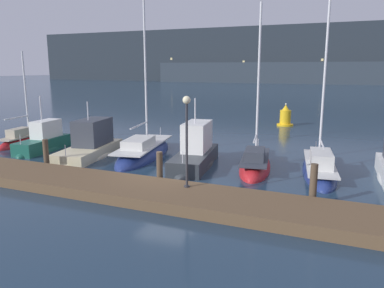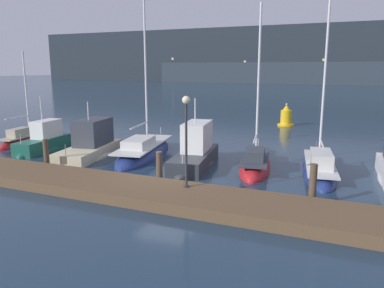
% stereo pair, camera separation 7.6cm
% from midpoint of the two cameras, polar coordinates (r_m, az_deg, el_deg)
% --- Properties ---
extents(ground_plane, '(400.00, 400.00, 0.00)m').
position_cam_midpoint_polar(ground_plane, '(17.71, -3.84, -5.66)').
color(ground_plane, '#1E3347').
extents(dock, '(36.10, 2.80, 0.45)m').
position_cam_midpoint_polar(dock, '(15.73, -7.67, -7.12)').
color(dock, brown).
rests_on(dock, ground).
extents(mooring_pile_1, '(0.28, 0.28, 1.62)m').
position_cam_midpoint_polar(mooring_pile_1, '(20.81, -21.22, -1.52)').
color(mooring_pile_1, '#4C3D2D').
rests_on(mooring_pile_1, ground).
extents(mooring_pile_2, '(0.28, 0.28, 1.55)m').
position_cam_midpoint_polar(mooring_pile_2, '(16.94, -4.87, -3.75)').
color(mooring_pile_2, '#4C3D2D').
rests_on(mooring_pile_2, ground).
extents(mooring_pile_3, '(0.28, 0.28, 1.66)m').
position_cam_midpoint_polar(mooring_pile_3, '(15.11, 18.07, -5.98)').
color(mooring_pile_3, '#4C3D2D').
rests_on(mooring_pile_3, ground).
extents(sailboat_berth_1, '(1.84, 5.17, 7.00)m').
position_cam_midpoint_polar(sailboat_berth_1, '(28.75, -23.90, 0.30)').
color(sailboat_berth_1, red).
rests_on(sailboat_berth_1, ground).
extents(motorboat_berth_2, '(1.95, 4.69, 4.11)m').
position_cam_midpoint_polar(motorboat_berth_2, '(25.81, -21.55, -0.21)').
color(motorboat_berth_2, '#195647').
rests_on(motorboat_berth_2, ground).
extents(motorboat_berth_3, '(3.18, 6.32, 3.79)m').
position_cam_midpoint_polar(motorboat_berth_3, '(23.38, -15.14, -0.77)').
color(motorboat_berth_3, beige).
rests_on(motorboat_berth_3, ground).
extents(sailboat_berth_4, '(3.53, 7.79, 10.20)m').
position_cam_midpoint_polar(sailboat_berth_4, '(22.82, -7.22, -1.54)').
color(sailboat_berth_4, navy).
rests_on(sailboat_berth_4, ground).
extents(motorboat_berth_5, '(2.69, 5.97, 4.24)m').
position_cam_midpoint_polar(motorboat_berth_5, '(20.34, 0.58, -2.11)').
color(motorboat_berth_5, '#2D3338').
rests_on(motorboat_berth_5, ground).
extents(sailboat_berth_6, '(2.49, 5.59, 9.20)m').
position_cam_midpoint_polar(sailboat_berth_6, '(19.98, 9.68, -3.47)').
color(sailboat_berth_6, red).
rests_on(sailboat_berth_6, ground).
extents(sailboat_berth_7, '(2.60, 7.11, 9.33)m').
position_cam_midpoint_polar(sailboat_berth_7, '(20.10, 18.91, -3.77)').
color(sailboat_berth_7, navy).
rests_on(sailboat_berth_7, ground).
extents(channel_buoy, '(1.47, 1.47, 2.06)m').
position_cam_midpoint_polar(channel_buoy, '(35.39, 14.19, 3.96)').
color(channel_buoy, gold).
rests_on(channel_buoy, ground).
extents(dock_lamppost, '(0.32, 0.32, 3.71)m').
position_cam_midpoint_polar(dock_lamppost, '(14.81, -0.75, 2.69)').
color(dock_lamppost, '#2D2D33').
rests_on(dock_lamppost, dock).
extents(hillside_backdrop, '(240.00, 23.00, 19.73)m').
position_cam_midpoint_polar(hillside_backdrop, '(141.69, 21.11, 12.37)').
color(hillside_backdrop, '#232B33').
rests_on(hillside_backdrop, ground).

